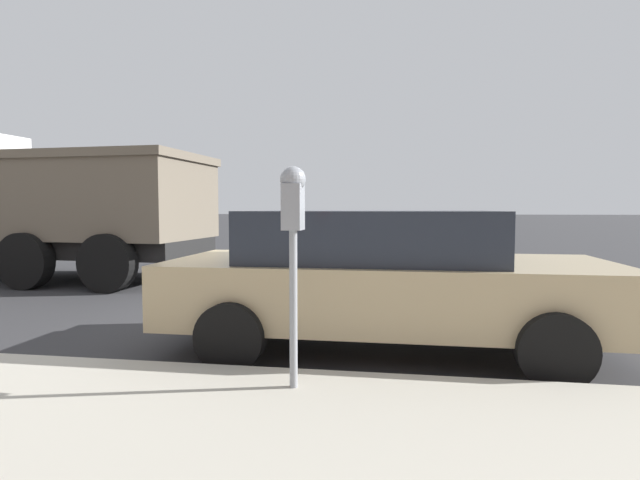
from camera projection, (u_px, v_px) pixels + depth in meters
ground_plane at (304, 323)px, 6.43m from camera, size 220.00×220.00×0.00m
parking_meter at (293, 219)px, 3.68m from camera, size 0.21×0.19×1.66m
car_tan at (383, 276)px, 5.21m from camera, size 2.10×4.49×1.46m
dump_truck at (39, 203)px, 10.42m from camera, size 3.10×6.91×3.12m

